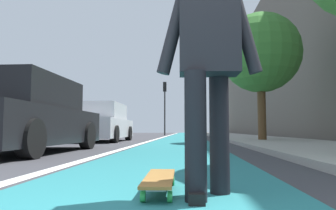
% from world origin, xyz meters
% --- Properties ---
extents(ground_plane, '(80.00, 80.00, 0.00)m').
position_xyz_m(ground_plane, '(10.00, 0.00, 0.00)').
color(ground_plane, '#38383D').
extents(bike_lane_paint, '(56.00, 2.20, 0.00)m').
position_xyz_m(bike_lane_paint, '(24.00, 0.00, 0.00)').
color(bike_lane_paint, '#237075').
rests_on(bike_lane_paint, ground).
extents(lane_stripe_white, '(52.00, 0.16, 0.01)m').
position_xyz_m(lane_stripe_white, '(20.00, 1.25, 0.00)').
color(lane_stripe_white, silver).
rests_on(lane_stripe_white, ground).
extents(sidewalk_curb, '(52.00, 3.20, 0.10)m').
position_xyz_m(sidewalk_curb, '(18.00, -3.31, 0.05)').
color(sidewalk_curb, '#9E9B93').
rests_on(sidewalk_curb, ground).
extents(building_facade, '(40.00, 1.20, 10.01)m').
position_xyz_m(building_facade, '(22.00, -6.26, 5.00)').
color(building_facade, '#625B51').
rests_on(building_facade, ground).
extents(skateboard, '(0.84, 0.22, 0.11)m').
position_xyz_m(skateboard, '(1.54, -0.08, 0.09)').
color(skateboard, green).
rests_on(skateboard, ground).
extents(skater_person, '(0.46, 0.72, 1.64)m').
position_xyz_m(skater_person, '(1.39, -0.42, 0.94)').
color(skater_person, black).
rests_on(skater_person, ground).
extents(parked_car_near, '(4.21, 1.89, 1.47)m').
position_xyz_m(parked_car_near, '(5.25, 2.91, 0.70)').
color(parked_car_near, black).
rests_on(parked_car_near, ground).
extents(parked_car_mid, '(4.31, 1.88, 1.46)m').
position_xyz_m(parked_car_mid, '(11.37, 3.08, 0.69)').
color(parked_car_mid, silver).
rests_on(parked_car_mid, ground).
extents(traffic_light, '(0.33, 0.28, 4.47)m').
position_xyz_m(traffic_light, '(25.51, 1.65, 3.07)').
color(traffic_light, '#2D2D2D').
rests_on(traffic_light, ground).
extents(street_tree_mid, '(2.89, 2.89, 4.69)m').
position_xyz_m(street_tree_mid, '(10.71, -2.91, 3.22)').
color(street_tree_mid, brown).
rests_on(street_tree_mid, ground).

